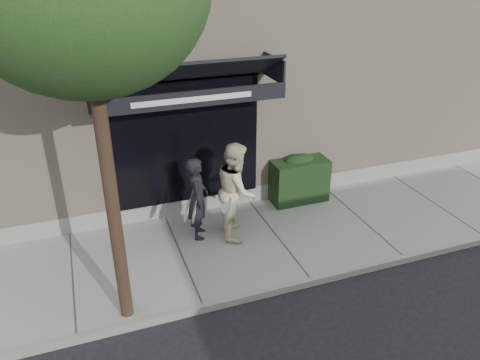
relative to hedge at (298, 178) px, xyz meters
name	(u,v)px	position (x,y,z in m)	size (l,w,h in m)	color
ground	(276,240)	(-1.10, -1.25, -0.66)	(80.00, 80.00, 0.00)	black
sidewalk	(276,237)	(-1.10, -1.25, -0.60)	(20.00, 3.00, 0.12)	gray
curb	(311,282)	(-1.10, -2.80, -0.59)	(20.00, 0.10, 0.14)	gray
building_facade	(205,59)	(-1.11, 3.71, 2.08)	(14.30, 8.04, 5.64)	beige
hedge	(298,178)	(0.00, 0.00, 0.00)	(1.30, 0.70, 1.14)	black
pedestrian_front	(198,198)	(-2.59, -0.72, 0.32)	(0.72, 0.93, 1.72)	black
pedestrian_back	(236,190)	(-1.83, -0.88, 0.45)	(1.00, 1.14, 1.99)	beige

